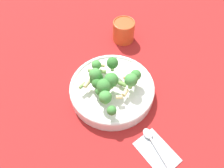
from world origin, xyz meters
TOP-DOWN VIEW (x-y plane):
  - ground_plane at (0.00, 0.00)m, footprint 3.00×3.00m
  - bowl at (0.00, 0.00)m, footprint 0.29×0.29m
  - pasta_salad at (0.02, -0.01)m, footprint 0.18×0.18m
  - cup at (-0.25, -0.12)m, footprint 0.09×0.09m
  - napkin at (0.09, 0.23)m, footprint 0.12×0.15m
  - spoon at (0.08, 0.21)m, footprint 0.09×0.15m

SIDE VIEW (x-z plane):
  - ground_plane at x=0.00m, z-range 0.00..0.00m
  - napkin at x=0.09m, z-range 0.00..0.01m
  - spoon at x=0.08m, z-range 0.01..0.02m
  - bowl at x=0.00m, z-range 0.00..0.05m
  - cup at x=-0.25m, z-range 0.00..0.09m
  - pasta_salad at x=0.02m, z-range 0.05..0.12m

